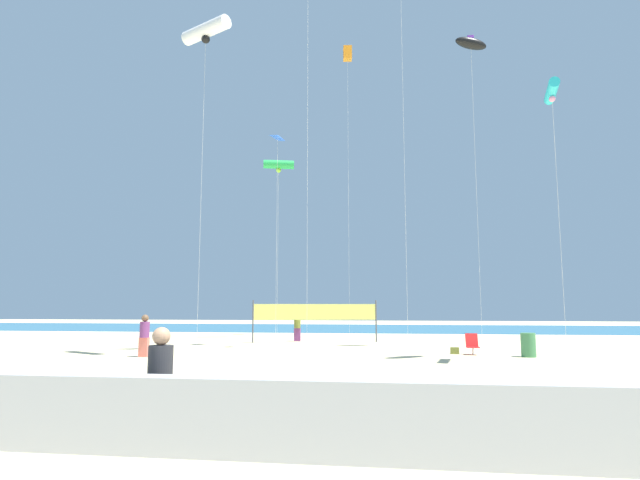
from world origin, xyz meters
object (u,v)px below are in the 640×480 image
object	(u,v)px
kite_cyan_tube	(552,92)
kite_orange_box	(348,55)
kite_green_tube	(279,165)
kite_black_inflatable	(471,44)
kite_blue_diamond	(278,139)
beachgoer_olive_shirt	(297,326)
beach_handbag	(455,351)
mother_figure	(160,378)
beachgoer_plum_shirt	(144,334)
folding_beach_chair	(472,344)
volleyball_net	(315,314)
trash_barrel	(528,345)
toddler_figure	(196,413)
kite_white_tube	(206,31)

from	to	relation	value
kite_cyan_tube	kite_orange_box	world-z (taller)	kite_orange_box
kite_green_tube	kite_orange_box	bearing A→B (deg)	24.56
kite_black_inflatable	kite_blue_diamond	size ratio (longest dim) A/B	1.42
beachgoer_olive_shirt	kite_blue_diamond	bearing A→B (deg)	34.64
beach_handbag	kite_orange_box	xyz separation A→B (m)	(-5.58, 11.64, 19.73)
kite_green_tube	kite_orange_box	distance (m)	9.80
mother_figure	kite_orange_box	xyz separation A→B (m)	(0.63, 27.21, 18.96)
kite_blue_diamond	beachgoer_plum_shirt	bearing A→B (deg)	-124.23
kite_cyan_tube	kite_blue_diamond	size ratio (longest dim) A/B	0.90
folding_beach_chair	kite_blue_diamond	size ratio (longest dim) A/B	0.08
folding_beach_chair	beachgoer_plum_shirt	bearing A→B (deg)	-158.42
beachgoer_plum_shirt	beach_handbag	world-z (taller)	beachgoer_plum_shirt
folding_beach_chair	volleyball_net	bearing A→B (deg)	148.91
folding_beach_chair	trash_barrel	distance (m)	2.25
toddler_figure	kite_blue_diamond	xyz separation A→B (m)	(-3.00, 18.53, 10.57)
mother_figure	kite_black_inflatable	bearing A→B (deg)	82.37
volleyball_net	kite_white_tube	xyz separation A→B (m)	(-3.35, -9.58, 12.28)
beach_handbag	kite_orange_box	distance (m)	23.58
beachgoer_plum_shirt	folding_beach_chair	bearing A→B (deg)	-95.97
volleyball_net	folding_beach_chair	bearing A→B (deg)	-40.17
mother_figure	toddler_figure	xyz separation A→B (m)	(0.64, -0.05, -0.50)
mother_figure	folding_beach_chair	distance (m)	16.89
trash_barrel	kite_white_tube	bearing A→B (deg)	-170.61
mother_figure	kite_orange_box	size ratio (longest dim) A/B	0.08
beachgoer_olive_shirt	volleyball_net	xyz separation A→B (m)	(1.21, -0.89, 0.73)
trash_barrel	kite_blue_diamond	distance (m)	15.97
mother_figure	volleyball_net	bearing A→B (deg)	107.72
volleyball_net	kite_green_tube	size ratio (longest dim) A/B	0.60
trash_barrel	kite_blue_diamond	world-z (taller)	kite_blue_diamond
kite_green_tube	kite_blue_diamond	world-z (taller)	kite_green_tube
folding_beach_chair	kite_orange_box	bearing A→B (deg)	127.14
kite_green_tube	folding_beach_chair	bearing A→B (deg)	-42.20
kite_orange_box	toddler_figure	bearing A→B (deg)	-89.99
toddler_figure	kite_cyan_tube	distance (m)	17.42
beach_handbag	volleyball_net	bearing A→B (deg)	137.81
mother_figure	kite_cyan_tube	distance (m)	17.45
beachgoer_plum_shirt	beach_handbag	xyz separation A→B (m)	(12.69, 3.14, -0.77)
volleyball_net	kite_cyan_tube	bearing A→B (deg)	-45.11
beachgoer_plum_shirt	kite_black_inflatable	distance (m)	21.27
folding_beach_chair	kite_orange_box	xyz separation A→B (m)	(-6.30, 11.81, 19.41)
kite_blue_diamond	kite_orange_box	bearing A→B (deg)	71.07
beachgoer_plum_shirt	beach_handbag	size ratio (longest dim) A/B	4.74
beach_handbag	kite_white_tube	distance (m)	17.56
beach_handbag	kite_white_tube	xyz separation A→B (m)	(-10.44, -3.16, 13.76)
trash_barrel	kite_green_tube	xyz separation A→B (m)	(-12.88, 10.56, 10.91)
kite_white_tube	kite_blue_diamond	bearing A→B (deg)	72.93
kite_white_tube	kite_orange_box	xyz separation A→B (m)	(4.86, 14.80, 5.97)
kite_white_tube	kite_orange_box	distance (m)	16.68
toddler_figure	beach_handbag	distance (m)	16.58
trash_barrel	kite_orange_box	bearing A→B (deg)	123.68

